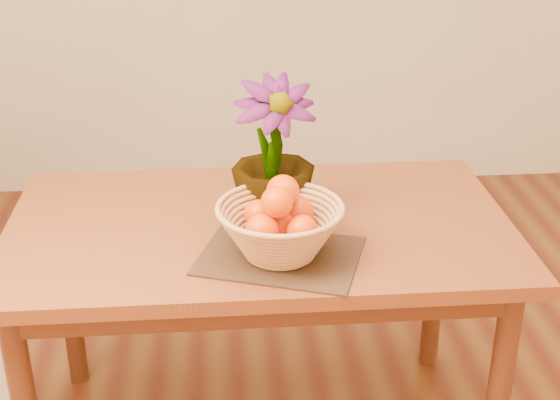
{
  "coord_description": "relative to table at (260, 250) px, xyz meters",
  "views": [
    {
      "loc": [
        -0.1,
        -1.63,
        1.73
      ],
      "look_at": [
        0.04,
        0.11,
        0.9
      ],
      "focal_mm": 50.0,
      "sensor_mm": 36.0,
      "label": 1
    }
  ],
  "objects": [
    {
      "name": "orange_pile",
      "position": [
        0.04,
        -0.2,
        0.21
      ],
      "size": [
        0.18,
        0.19,
        0.15
      ],
      "rotation": [
        0.0,
        0.0,
        0.2
      ],
      "color": "#F53303",
      "rests_on": "wicker_basket"
    },
    {
      "name": "table",
      "position": [
        0.0,
        0.0,
        0.0
      ],
      "size": [
        1.4,
        0.8,
        0.75
      ],
      "color": "brown",
      "rests_on": "floor"
    },
    {
      "name": "potted_plant",
      "position": [
        0.04,
        0.0,
        0.29
      ],
      "size": [
        0.25,
        0.25,
        0.4
      ],
      "primitive_type": "imported",
      "rotation": [
        0.0,
        0.0,
        0.13
      ],
      "color": "#154614",
      "rests_on": "table"
    },
    {
      "name": "wicker_basket",
      "position": [
        0.04,
        -0.2,
        0.16
      ],
      "size": [
        0.32,
        0.32,
        0.13
      ],
      "color": "tan",
      "rests_on": "placemat"
    },
    {
      "name": "placemat",
      "position": [
        0.04,
        -0.2,
        0.09
      ],
      "size": [
        0.47,
        0.41,
        0.01
      ],
      "primitive_type": "cube",
      "rotation": [
        0.0,
        0.0,
        -0.33
      ],
      "color": "#3D2716",
      "rests_on": "table"
    }
  ]
}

